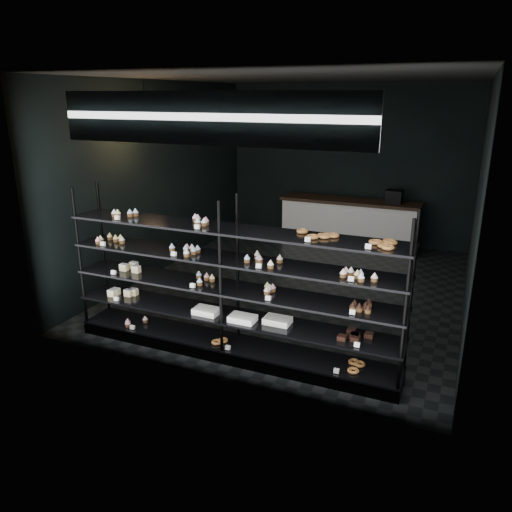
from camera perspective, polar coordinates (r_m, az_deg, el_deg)
name	(u,v)px	position (r m, az deg, el deg)	size (l,w,h in m)	color
room	(300,188)	(7.72, 5.09, 7.70)	(5.01, 6.01, 3.20)	black
display_shelf	(228,306)	(5.83, -3.22, -5.69)	(4.00, 0.50, 1.91)	black
signage	(205,118)	(4.91, -5.86, 15.38)	(3.30, 0.05, 0.50)	#0B1A39
pendant_lamp	(147,132)	(7.61, -12.40, 13.69)	(0.30, 0.30, 0.88)	black
service_counter	(349,223)	(10.25, 10.63, 3.74)	(2.75, 0.65, 1.23)	silver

